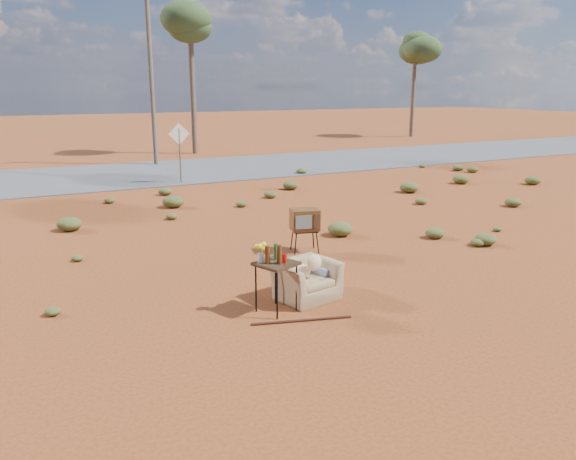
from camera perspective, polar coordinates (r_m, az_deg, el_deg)
name	(u,v)px	position (r m, az deg, el deg)	size (l,w,h in m)	color
ground	(304,294)	(9.64, 1.60, -6.55)	(140.00, 140.00, 0.00)	brown
highway	(123,175)	(23.54, -16.43, 5.40)	(140.00, 7.00, 0.04)	#565659
armchair	(309,274)	(9.39, 2.12, -4.54)	(1.23, 0.92, 0.85)	#9B7E54
tv_unit	(305,220)	(11.89, 1.72, 0.99)	(0.68, 0.60, 0.93)	black
side_table	(273,261)	(8.66, -1.55, -3.15)	(0.73, 0.73, 1.12)	#392514
rusty_bar	(302,320)	(8.57, 1.39, -9.16)	(0.04, 0.04, 1.55)	#461E12
road_sign	(179,142)	(20.81, -10.98, 8.74)	(0.78, 0.06, 2.19)	brown
eucalyptus_center	(190,26)	(30.51, -9.92, 19.76)	(3.20, 3.20, 7.60)	brown
eucalyptus_right	(415,49)	(41.45, 12.82, 17.45)	(3.20, 3.20, 7.10)	brown
utility_pole_center	(151,70)	(26.17, -13.77, 15.49)	(1.40, 0.20, 8.00)	brown
scrub_patch	(180,234)	(13.20, -10.88, -0.39)	(17.49, 8.07, 0.33)	#4F5927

